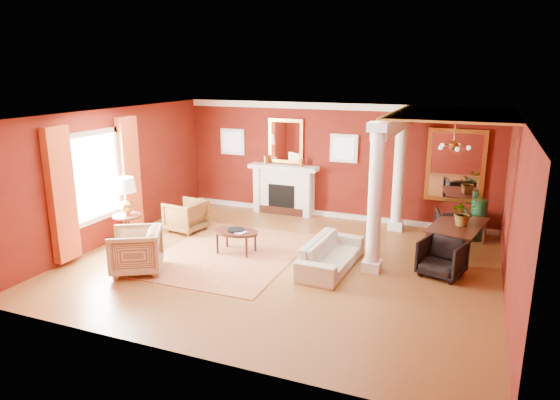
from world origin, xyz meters
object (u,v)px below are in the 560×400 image
at_px(armchair_stripe, 136,249).
at_px(dining_table, 459,230).
at_px(sofa, 331,249).
at_px(coffee_table, 236,233).
at_px(side_table, 126,201).
at_px(armchair_leopard, 186,214).

distance_m(armchair_stripe, dining_table, 6.50).
height_order(sofa, coffee_table, sofa).
relative_size(side_table, dining_table, 0.90).
bearing_deg(armchair_leopard, dining_table, 107.98).
height_order(armchair_leopard, side_table, side_table).
xyz_separation_m(coffee_table, side_table, (-2.31, -0.53, 0.59)).
distance_m(armchair_leopard, dining_table, 6.08).
height_order(side_table, dining_table, side_table).
bearing_deg(side_table, sofa, 6.24).
xyz_separation_m(armchair_leopard, dining_table, (6.01, 0.95, 0.06)).
distance_m(sofa, armchair_leopard, 3.92).
distance_m(armchair_stripe, coffee_table, 2.05).
bearing_deg(armchair_stripe, sofa, 85.05).
relative_size(armchair_stripe, dining_table, 0.55).
xyz_separation_m(armchair_stripe, side_table, (-1.02, 1.07, 0.56)).
height_order(armchair_leopard, dining_table, dining_table).
height_order(coffee_table, side_table, side_table).
bearing_deg(sofa, armchair_leopard, 79.03).
height_order(armchair_leopard, coffee_table, armchair_leopard).
distance_m(side_table, dining_table, 6.99).
height_order(coffee_table, dining_table, dining_table).
distance_m(sofa, side_table, 4.43).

